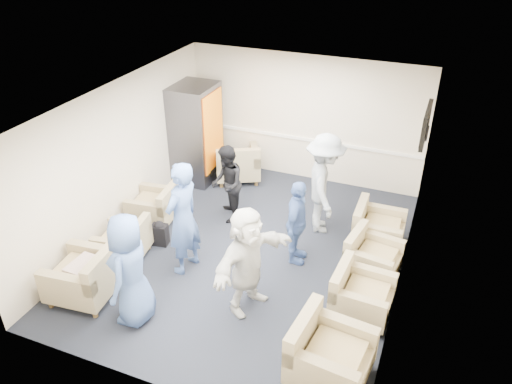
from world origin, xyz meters
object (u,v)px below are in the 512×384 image
at_px(armchair_left_mid, 126,243).
at_px(person_back_right, 324,184).
at_px(armchair_corner, 238,164).
at_px(armchair_right_midfar, 370,257).
at_px(person_mid_right, 297,223).
at_px(person_front_left, 130,270).
at_px(person_back_left, 227,184).
at_px(armchair_left_far, 156,207).
at_px(armchair_right_midnear, 359,295).
at_px(person_mid_left, 183,219).
at_px(vending_machine, 196,133).
at_px(person_front_right, 247,260).
at_px(armchair_right_far, 375,229).
at_px(armchair_left_near, 87,277).
at_px(armchair_right_near, 326,355).

height_order(armchair_left_mid, person_back_right, person_back_right).
xyz_separation_m(armchair_corner, person_back_right, (2.19, -1.17, 0.57)).
distance_m(armchair_right_midfar, person_mid_right, 1.30).
relative_size(person_front_left, person_back_left, 1.16).
height_order(armchair_left_far, armchair_right_midnear, armchair_right_midnear).
bearing_deg(person_mid_right, person_front_left, 136.92).
relative_size(armchair_right_midnear, person_mid_left, 0.45).
distance_m(armchair_right_midfar, person_mid_left, 3.06).
height_order(armchair_left_far, person_front_left, person_front_left).
distance_m(armchair_corner, vending_machine, 1.11).
relative_size(armchair_left_far, person_front_right, 0.52).
bearing_deg(person_mid_left, armchair_corner, -162.36).
xyz_separation_m(person_front_left, person_mid_right, (1.72, 2.14, -0.12)).
bearing_deg(person_back_right, person_mid_right, 151.12).
xyz_separation_m(armchair_left_mid, person_mid_right, (2.67, 1.00, 0.44)).
bearing_deg(person_front_right, vending_machine, 56.77).
bearing_deg(vending_machine, person_front_left, -74.40).
xyz_separation_m(armchair_right_midfar, person_front_left, (-2.94, -2.25, 0.55)).
relative_size(armchair_right_far, person_mid_left, 0.44).
distance_m(armchair_corner, person_mid_left, 3.20).
relative_size(person_front_left, person_mid_left, 0.90).
distance_m(armchair_left_far, armchair_right_far, 4.02).
height_order(armchair_corner, person_front_right, person_front_right).
bearing_deg(person_back_right, armchair_left_near, 117.22).
bearing_deg(person_back_left, person_front_left, -30.73).
relative_size(armchair_left_mid, armchair_right_far, 1.03).
height_order(armchair_corner, person_back_left, person_back_left).
height_order(person_front_left, person_mid_left, person_mid_left).
xyz_separation_m(armchair_left_near, armchair_left_mid, (-0.04, 1.03, -0.06)).
height_order(armchair_left_mid, armchair_right_midnear, armchair_right_midnear).
bearing_deg(armchair_left_near, armchair_left_far, 178.40).
distance_m(armchair_corner, person_front_left, 4.43).
bearing_deg(armchair_right_near, armchair_corner, 41.53).
height_order(armchair_left_near, armchair_right_far, armchair_left_near).
height_order(armchair_left_near, armchair_right_midfar, armchair_left_near).
relative_size(person_mid_left, person_back_right, 1.03).
distance_m(armchair_right_far, person_mid_left, 3.35).
distance_m(armchair_right_midnear, person_back_right, 2.31).
height_order(armchair_left_mid, armchair_corner, armchair_corner).
bearing_deg(armchair_right_far, armchair_left_near, 126.96).
xyz_separation_m(armchair_corner, person_front_right, (1.72, -3.57, 0.48)).
xyz_separation_m(armchair_right_midnear, armchair_corner, (-3.28, 3.12, 0.04)).
relative_size(vending_machine, person_back_left, 1.40).
height_order(armchair_right_midnear, armchair_right_far, armchair_right_far).
height_order(armchair_right_midnear, armchair_right_midfar, armchair_right_midnear).
xyz_separation_m(armchair_right_far, armchair_corner, (-3.20, 1.33, 0.04)).
distance_m(vending_machine, person_back_left, 1.83).
bearing_deg(armchair_right_near, person_mid_left, 70.53).
relative_size(armchair_left_near, person_back_left, 0.68).
bearing_deg(person_mid_right, armchair_corner, 37.95).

